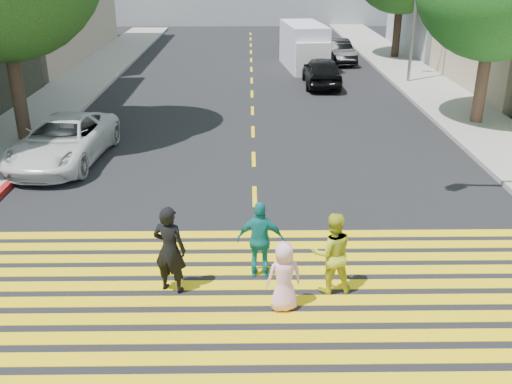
{
  "coord_description": "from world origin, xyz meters",
  "views": [
    {
      "loc": [
        -0.14,
        -8.15,
        6.12
      ],
      "look_at": [
        0.0,
        3.0,
        1.4
      ],
      "focal_mm": 40.0,
      "sensor_mm": 36.0,
      "label": 1
    }
  ],
  "objects_px": {
    "pedestrian_extra": "(261,240)",
    "silver_car": "(300,37)",
    "dark_car_near": "(322,71)",
    "pedestrian_child": "(284,276)",
    "white_van": "(304,48)",
    "pedestrian_woman": "(332,253)",
    "pedestrian_man": "(170,250)",
    "white_sedan": "(63,141)",
    "dark_car_parked": "(337,51)"
  },
  "relations": [
    {
      "from": "pedestrian_woman",
      "to": "white_van",
      "type": "bearing_deg",
      "value": -99.3
    },
    {
      "from": "pedestrian_child",
      "to": "pedestrian_extra",
      "type": "distance_m",
      "value": 1.26
    },
    {
      "from": "pedestrian_man",
      "to": "pedestrian_woman",
      "type": "xyz_separation_m",
      "value": [
        3.09,
        -0.05,
        -0.07
      ]
    },
    {
      "from": "pedestrian_woman",
      "to": "dark_car_parked",
      "type": "xyz_separation_m",
      "value": [
        3.65,
        24.62,
        -0.15
      ]
    },
    {
      "from": "white_sedan",
      "to": "silver_car",
      "type": "distance_m",
      "value": 24.88
    },
    {
      "from": "pedestrian_extra",
      "to": "dark_car_near",
      "type": "distance_m",
      "value": 18.01
    },
    {
      "from": "dark_car_near",
      "to": "pedestrian_child",
      "type": "bearing_deg",
      "value": 82.21
    },
    {
      "from": "pedestrian_man",
      "to": "pedestrian_child",
      "type": "relative_size",
      "value": 1.31
    },
    {
      "from": "pedestrian_man",
      "to": "white_van",
      "type": "height_order",
      "value": "white_van"
    },
    {
      "from": "pedestrian_man",
      "to": "pedestrian_woman",
      "type": "relative_size",
      "value": 1.08
    },
    {
      "from": "pedestrian_child",
      "to": "white_sedan",
      "type": "xyz_separation_m",
      "value": [
        -6.4,
        8.08,
        0.02
      ]
    },
    {
      "from": "pedestrian_woman",
      "to": "dark_car_parked",
      "type": "relative_size",
      "value": 0.4
    },
    {
      "from": "pedestrian_extra",
      "to": "pedestrian_woman",
      "type": "bearing_deg",
      "value": 161.11
    },
    {
      "from": "dark_car_near",
      "to": "white_van",
      "type": "height_order",
      "value": "white_van"
    },
    {
      "from": "white_sedan",
      "to": "pedestrian_child",
      "type": "bearing_deg",
      "value": -46.99
    },
    {
      "from": "pedestrian_man",
      "to": "pedestrian_child",
      "type": "xyz_separation_m",
      "value": [
        2.14,
        -0.65,
        -0.21
      ]
    },
    {
      "from": "silver_car",
      "to": "dark_car_parked",
      "type": "distance_m",
      "value": 6.19
    },
    {
      "from": "pedestrian_child",
      "to": "dark_car_near",
      "type": "distance_m",
      "value": 19.11
    },
    {
      "from": "pedestrian_man",
      "to": "dark_car_parked",
      "type": "height_order",
      "value": "pedestrian_man"
    },
    {
      "from": "dark_car_near",
      "to": "silver_car",
      "type": "distance_m",
      "value": 12.28
    },
    {
      "from": "pedestrian_child",
      "to": "dark_car_parked",
      "type": "relative_size",
      "value": 0.33
    },
    {
      "from": "pedestrian_extra",
      "to": "silver_car",
      "type": "xyz_separation_m",
      "value": [
        3.29,
        29.97,
        -0.1
      ]
    },
    {
      "from": "pedestrian_man",
      "to": "dark_car_near",
      "type": "xyz_separation_m",
      "value": [
        5.08,
        18.24,
        -0.17
      ]
    },
    {
      "from": "pedestrian_child",
      "to": "dark_car_parked",
      "type": "xyz_separation_m",
      "value": [
        4.6,
        25.22,
        -0.0
      ]
    },
    {
      "from": "white_sedan",
      "to": "silver_car",
      "type": "height_order",
      "value": "silver_car"
    },
    {
      "from": "pedestrian_woman",
      "to": "pedestrian_child",
      "type": "distance_m",
      "value": 1.13
    },
    {
      "from": "pedestrian_extra",
      "to": "dark_car_parked",
      "type": "bearing_deg",
      "value": -96.98
    },
    {
      "from": "white_sedan",
      "to": "dark_car_parked",
      "type": "distance_m",
      "value": 20.36
    },
    {
      "from": "pedestrian_child",
      "to": "white_sedan",
      "type": "bearing_deg",
      "value": -66.66
    },
    {
      "from": "dark_car_near",
      "to": "silver_car",
      "type": "relative_size",
      "value": 0.86
    },
    {
      "from": "pedestrian_woman",
      "to": "white_sedan",
      "type": "relative_size",
      "value": 0.33
    },
    {
      "from": "pedestrian_woman",
      "to": "pedestrian_child",
      "type": "bearing_deg",
      "value": 26.84
    },
    {
      "from": "pedestrian_man",
      "to": "dark_car_near",
      "type": "height_order",
      "value": "pedestrian_man"
    },
    {
      "from": "pedestrian_man",
      "to": "white_sedan",
      "type": "distance_m",
      "value": 8.57
    },
    {
      "from": "pedestrian_man",
      "to": "white_van",
      "type": "relative_size",
      "value": 0.33
    },
    {
      "from": "pedestrian_woman",
      "to": "silver_car",
      "type": "height_order",
      "value": "pedestrian_woman"
    },
    {
      "from": "pedestrian_man",
      "to": "pedestrian_child",
      "type": "distance_m",
      "value": 2.25
    },
    {
      "from": "silver_car",
      "to": "pedestrian_man",
      "type": "bearing_deg",
      "value": 79.29
    },
    {
      "from": "pedestrian_woman",
      "to": "white_sedan",
      "type": "xyz_separation_m",
      "value": [
        -7.35,
        7.48,
        -0.13
      ]
    },
    {
      "from": "pedestrian_child",
      "to": "pedestrian_extra",
      "type": "height_order",
      "value": "pedestrian_extra"
    },
    {
      "from": "pedestrian_extra",
      "to": "dark_car_near",
      "type": "height_order",
      "value": "pedestrian_extra"
    },
    {
      "from": "pedestrian_man",
      "to": "pedestrian_extra",
      "type": "xyz_separation_m",
      "value": [
        1.74,
        0.54,
        -0.08
      ]
    },
    {
      "from": "pedestrian_woman",
      "to": "dark_car_parked",
      "type": "height_order",
      "value": "pedestrian_woman"
    },
    {
      "from": "pedestrian_woman",
      "to": "pedestrian_child",
      "type": "xyz_separation_m",
      "value": [
        -0.95,
        -0.6,
        -0.15
      ]
    },
    {
      "from": "pedestrian_child",
      "to": "white_van",
      "type": "distance_m",
      "value": 23.61
    },
    {
      "from": "pedestrian_woman",
      "to": "white_sedan",
      "type": "distance_m",
      "value": 10.49
    },
    {
      "from": "pedestrian_extra",
      "to": "silver_car",
      "type": "distance_m",
      "value": 30.15
    },
    {
      "from": "dark_car_parked",
      "to": "white_sedan",
      "type": "bearing_deg",
      "value": -129.36
    },
    {
      "from": "pedestrian_child",
      "to": "dark_car_parked",
      "type": "height_order",
      "value": "pedestrian_child"
    },
    {
      "from": "pedestrian_child",
      "to": "white_van",
      "type": "relative_size",
      "value": 0.25
    }
  ]
}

